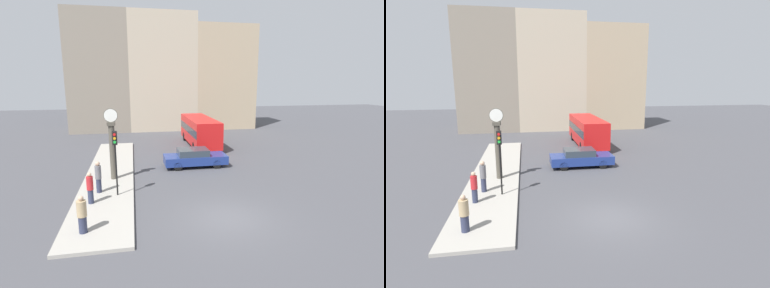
{
  "view_description": "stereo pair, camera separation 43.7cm",
  "coord_description": "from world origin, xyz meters",
  "views": [
    {
      "loc": [
        -4.29,
        -12.78,
        6.51
      ],
      "look_at": [
        -0.13,
        8.32,
        1.93
      ],
      "focal_mm": 28.0,
      "sensor_mm": 36.0,
      "label": 1
    },
    {
      "loc": [
        -3.87,
        -12.86,
        6.51
      ],
      "look_at": [
        -0.13,
        8.32,
        1.93
      ],
      "focal_mm": 28.0,
      "sensor_mm": 36.0,
      "label": 2
    }
  ],
  "objects": [
    {
      "name": "street_clock",
      "position": [
        -5.7,
        6.73,
        2.35
      ],
      "size": [
        0.89,
        0.5,
        4.63
      ],
      "color": "#4C473D",
      "rests_on": "sidewalk_corner"
    },
    {
      "name": "sedan_car",
      "position": [
        0.22,
        9.0,
        0.71
      ],
      "size": [
        4.77,
        1.9,
        1.4
      ],
      "color": "navy",
      "rests_on": "ground_plane"
    },
    {
      "name": "building_row",
      "position": [
        -0.23,
        27.97,
        7.25
      ],
      "size": [
        24.25,
        5.0,
        14.91
      ],
      "color": "gray",
      "rests_on": "ground_plane"
    },
    {
      "name": "pedestrian_red_top",
      "position": [
        -6.66,
        2.77,
        1.01
      ],
      "size": [
        0.34,
        0.34,
        1.7
      ],
      "color": "#2D334C",
      "rests_on": "sidewalk_corner"
    },
    {
      "name": "pedestrian_grey_jacket",
      "position": [
        -6.4,
        4.33,
        1.1
      ],
      "size": [
        0.35,
        0.35,
        1.85
      ],
      "color": "#2D334C",
      "rests_on": "sidewalk_corner"
    },
    {
      "name": "pedestrian_tan_coat",
      "position": [
        -6.58,
        -0.42,
        0.98
      ],
      "size": [
        0.41,
        0.41,
        1.66
      ],
      "color": "#2D334C",
      "rests_on": "sidewalk_corner"
    },
    {
      "name": "traffic_light_near",
      "position": [
        -5.34,
        3.71,
        2.79
      ],
      "size": [
        0.26,
        0.24,
        3.66
      ],
      "color": "black",
      "rests_on": "sidewalk_corner"
    },
    {
      "name": "sidewalk_corner",
      "position": [
        -6.04,
        8.14,
        0.08
      ],
      "size": [
        3.18,
        20.28,
        0.16
      ],
      "primitive_type": "cube",
      "color": "#A39E93",
      "rests_on": "ground_plane"
    },
    {
      "name": "bus_distant",
      "position": [
        2.29,
        16.59,
        1.6
      ],
      "size": [
        2.44,
        8.72,
        2.81
      ],
      "color": "red",
      "rests_on": "ground_plane"
    },
    {
      "name": "ground_plane",
      "position": [
        0.0,
        0.0,
        0.0
      ],
      "size": [
        120.0,
        120.0,
        0.0
      ],
      "primitive_type": "plane",
      "color": "#47474C"
    }
  ]
}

